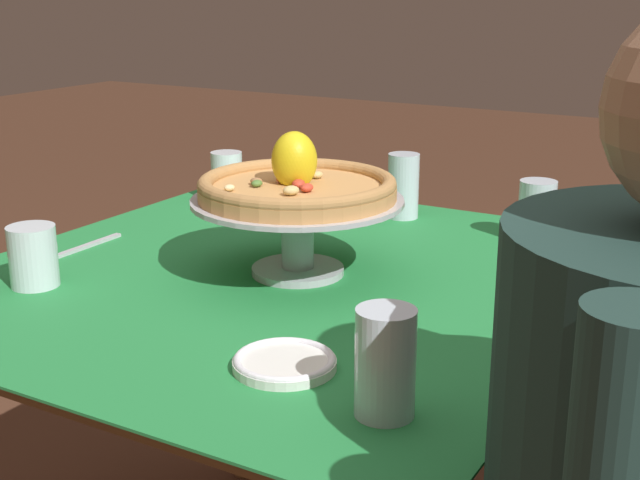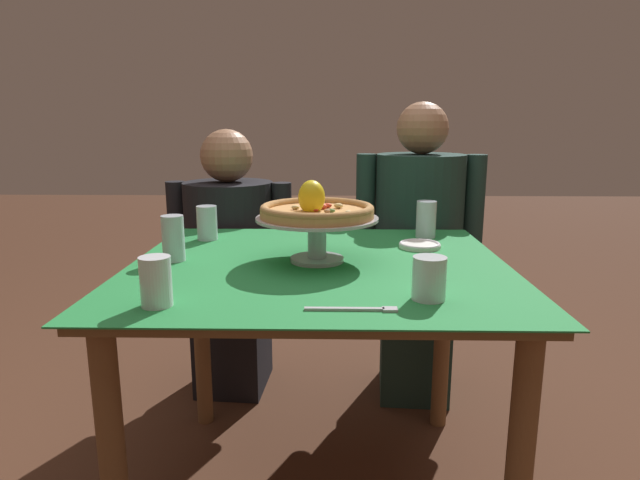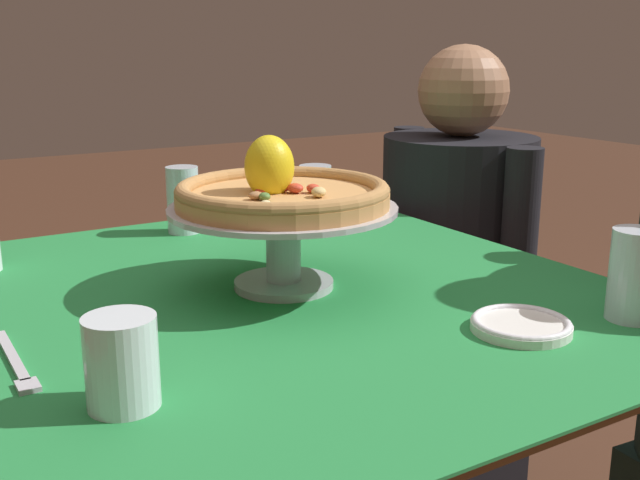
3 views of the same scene
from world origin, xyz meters
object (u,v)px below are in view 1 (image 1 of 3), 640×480
Objects in this scene: pizza at (297,185)px; water_glass_back_left at (536,215)px; pizza_stand at (297,220)px; water_glass_back_right at (385,370)px; water_glass_front_left at (227,180)px; side_plate at (285,362)px; water_glass_side_left at (403,190)px; dinner_fork at (76,250)px; water_glass_front_right at (33,260)px.

pizza is 0.49m from water_glass_back_left.
pizza_stand is 2.75× the size of water_glass_back_right.
water_glass_front_left is (-0.34, -0.39, -0.10)m from pizza.
pizza_stand is 2.64× the size of side_plate.
water_glass_back_right is (0.75, 0.05, 0.00)m from water_glass_back_left.
pizza is 2.44× the size of side_plate.
side_plate is (0.71, -0.11, -0.04)m from water_glass_back_left.
water_glass_side_left is 1.20× the size of water_glass_front_left.
pizza is at bearing -130.84° from pizza_stand.
water_glass_back_left is at bearing 93.62° from water_glass_front_left.
pizza reaches higher than water_glass_side_left.
water_glass_side_left is at bearing -179.88° from pizza_stand.
pizza_stand is at bearing 103.08° from dinner_fork.
pizza_stand is 0.52m from water_glass_front_left.
pizza reaches higher than water_glass_front_right.
pizza is 2.44× the size of water_glass_side_left.
pizza is 2.55× the size of water_glass_back_right.
dinner_fork is (-0.17, -0.08, -0.04)m from water_glass_front_right.
water_glass_back_right is (0.37, 0.34, -0.10)m from pizza.
water_glass_front_left is (-0.34, -0.39, -0.04)m from pizza_stand.
water_glass_front_right is at bearing -43.87° from water_glass_back_left.
side_plate is at bearing 13.68° from water_glass_side_left.
water_glass_side_left is (-0.78, -0.34, 0.00)m from water_glass_back_right.
water_glass_front_left is at bearing -139.41° from side_plate.
water_glass_side_left reaches higher than water_glass_front_right.
side_plate is at bearing 28.99° from pizza.
pizza_stand reaches higher than water_glass_front_left.
dinner_fork is at bearing -76.92° from pizza_stand.
pizza reaches higher than water_glass_front_left.
pizza_stand is 0.06m from pizza.
water_glass_side_left is 1.00× the size of side_plate.
side_plate is (0.74, 0.18, -0.05)m from water_glass_side_left.
water_glass_back_right reaches higher than dinner_fork.
water_glass_front_right is 0.89× the size of water_glass_front_left.
pizza_stand is at bearing -151.12° from side_plate.
water_glass_back_right is at bearing 42.69° from pizza.
water_glass_front_right is (0.64, -0.62, -0.01)m from water_glass_back_left.
pizza_stand reaches higher than dinner_fork.
water_glass_back_left is 0.85m from dinner_fork.
water_glass_front_left reaches higher than water_glass_front_right.
pizza_stand is 3.15× the size of water_glass_front_left.
water_glass_back_right reaches higher than water_glass_front_left.
dinner_fork is (0.10, -0.41, -0.09)m from pizza_stand.
water_glass_front_right is (0.26, -0.33, -0.05)m from pizza_stand.
pizza_stand is 0.43m from dinner_fork.
dinner_fork is at bearing -2.83° from water_glass_front_left.
water_glass_back_left is 0.91× the size of water_glass_back_right.
water_glass_back_left is 0.87× the size of water_glass_side_left.
water_glass_side_left is (-0.41, -0.00, -0.04)m from pizza_stand.
water_glass_front_right reaches higher than dinner_fork.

